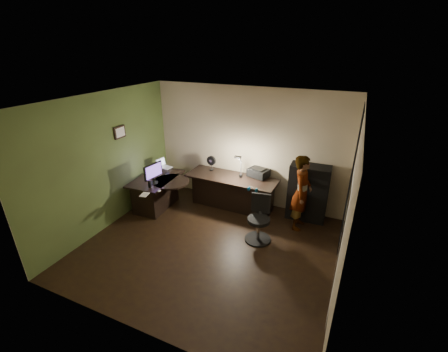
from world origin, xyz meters
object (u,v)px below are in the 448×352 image
at_px(office_chair, 259,220).
at_px(desk_right, 231,192).
at_px(cabinet, 308,193).
at_px(person, 301,193).
at_px(monitor, 153,176).
at_px(desk_left, 157,193).

bearing_deg(office_chair, desk_right, 126.38).
relative_size(cabinet, person, 0.78).
xyz_separation_m(cabinet, person, (-0.08, -0.41, 0.17)).
distance_m(cabinet, monitor, 3.32).
bearing_deg(cabinet, desk_left, -165.81).
height_order(monitor, person, person).
height_order(monitor, office_chair, monitor).
xyz_separation_m(desk_left, monitor, (0.12, -0.24, 0.53)).
height_order(desk_left, office_chair, office_chair).
bearing_deg(desk_right, person, -4.48).
bearing_deg(desk_left, office_chair, -9.22).
bearing_deg(cabinet, person, -102.26).
bearing_deg(person, desk_right, 84.12).
distance_m(desk_right, person, 1.64).
xyz_separation_m(desk_right, monitor, (-1.44, -0.92, 0.52)).
distance_m(monitor, office_chair, 2.45).
bearing_deg(cabinet, monitor, -161.20).
distance_m(monitor, person, 3.12).
bearing_deg(office_chair, person, 43.46).
height_order(desk_left, cabinet, cabinet).
bearing_deg(cabinet, desk_right, -173.30).
height_order(desk_left, monitor, monitor).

